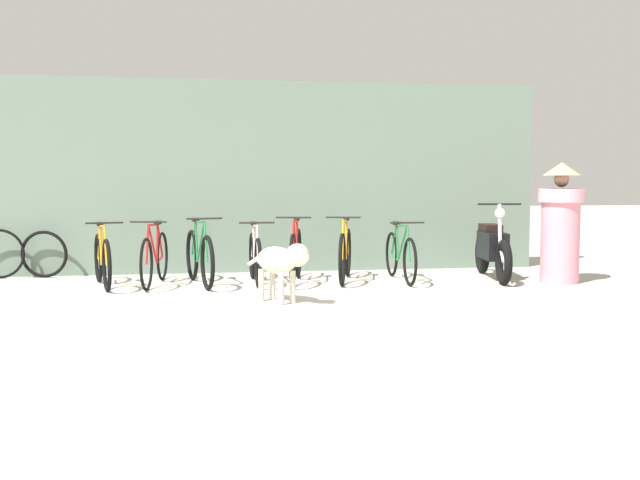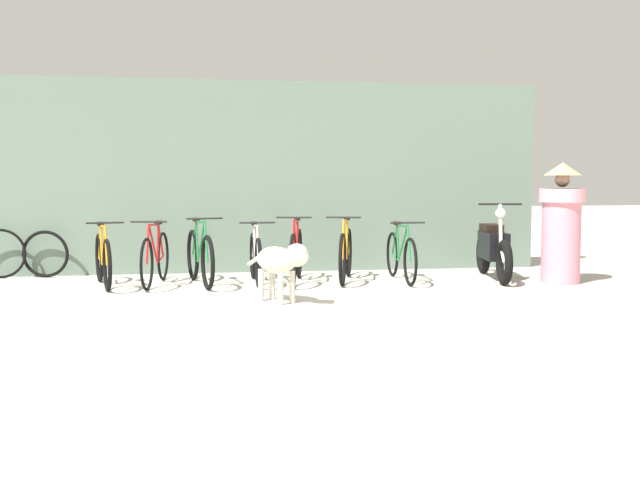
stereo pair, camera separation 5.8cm
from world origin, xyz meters
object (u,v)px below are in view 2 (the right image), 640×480
Objects in this scene: bicycle_1 at (155,258)px; spare_tire_left at (1,254)px; bicycle_0 at (103,260)px; bicycle_3 at (256,257)px; bicycle_4 at (296,255)px; motorcycle at (493,249)px; stray_dog at (281,261)px; person_in_robes at (561,223)px; bicycle_6 at (401,256)px; bicycle_2 at (200,257)px; spare_tire_right at (45,254)px; bicycle_5 at (346,254)px.

spare_tire_left is at bearing -106.55° from bicycle_1.
bicycle_0 is 1.98m from bicycle_3.
motorcycle reaches higher than bicycle_4.
motorcycle is at bearing 84.23° from stray_dog.
spare_tire_left reaches higher than stray_dog.
bicycle_0 is 0.95× the size of bicycle_1.
bicycle_4 reaches higher than bicycle_3.
bicycle_4 is (0.54, -0.04, 0.03)m from bicycle_3.
bicycle_4 reaches higher than spare_tire_left.
spare_tire_left is at bearing -29.66° from person_in_robes.
stray_dog is at bearing -2.00° from person_in_robes.
bicycle_0 reaches higher than bicycle_6.
bicycle_6 is 1.76× the size of stray_dog.
bicycle_2 is 0.92× the size of motorcycle.
bicycle_2 is at bearing 176.52° from stray_dog.
bicycle_0 reaches higher than spare_tire_right.
bicycle_3 is at bearing -73.81° from bicycle_5.
spare_tire_left is at bearing -179.56° from spare_tire_right.
bicycle_2 is at bearing -24.13° from person_in_robes.
bicycle_4 is (1.86, -0.05, 0.01)m from bicycle_1.
bicycle_4 is 2.76m from motorcycle.
bicycle_6 is at bearing 98.84° from bicycle_4.
bicycle_0 is at bearing -34.63° from spare_tire_left.
motorcycle is at bearing 102.12° from bicycle_5.
bicycle_5 is at bearing -12.02° from spare_tire_left.
bicycle_0 reaches higher than bicycle_3.
person_in_robes is at bearing 93.00° from bicycle_5.
bicycle_5 is (1.23, 0.01, 0.02)m from bicycle_3.
bicycle_4 is at bearing 85.68° from bicycle_3.
spare_tire_right is (-3.45, 1.07, -0.04)m from bicycle_4.
stray_dog is (0.17, -1.69, 0.13)m from bicycle_3.
bicycle_2 is 1.06× the size of person_in_robes.
bicycle_3 is 0.96× the size of bicycle_6.
bicycle_5 is at bearing 115.47° from stray_dog.
bicycle_3 is 3.66m from spare_tire_left.
bicycle_4 is at bearing -91.40° from bicycle_6.
person_in_robes reaches higher than bicycle_0.
stray_dog is at bearing -16.55° from bicycle_5.
bicycle_0 is 6.08m from person_in_robes.
bicycle_0 is 2.26× the size of spare_tire_left.
bicycle_5 is at bearing -29.98° from person_in_robes.
stray_dog is (-1.81, -1.58, 0.13)m from bicycle_6.
bicycle_0 is 3.96m from bicycle_6.
spare_tire_right is at bearing -101.66° from bicycle_6.
motorcycle reaches higher than bicycle_3.
bicycle_4 is at bearing -82.61° from motorcycle.
bicycle_2 is 0.74m from bicycle_3.
bicycle_5 is 4.26m from spare_tire_right.
person_in_robes is at bearing -13.27° from spare_tire_right.
bicycle_2 is 2.44× the size of spare_tire_left.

